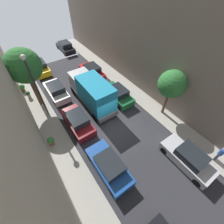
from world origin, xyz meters
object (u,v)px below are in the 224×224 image
object	(u,v)px
delivery_truck	(92,92)
potted_plant_0	(22,88)
pedestrian	(220,153)
potted_plant_1	(28,94)
parked_car_left_2	(109,166)
parked_car_left_3	(78,121)
parked_car_right_3	(92,71)
parked_car_left_4	(56,91)
parked_car_left_5	(40,67)
potted_plant_2	(51,141)
street_tree_1	(172,84)
parked_car_right_4	(65,47)
parked_car_right_1	(188,158)
parked_car_right_2	(117,94)
lamp_post	(33,80)
street_tree_2	(24,66)

from	to	relation	value
delivery_truck	potted_plant_0	distance (m)	8.91
pedestrian	potted_plant_1	bearing A→B (deg)	122.21
parked_car_left_2	potted_plant_0	xyz separation A→B (m)	(-3.10, 13.77, -0.06)
parked_car_left_3	potted_plant_0	distance (m)	9.05
parked_car_right_3	parked_car_left_4	bearing A→B (deg)	-167.26
parked_car_left_5	parked_car_right_3	bearing A→B (deg)	-42.67
delivery_truck	potted_plant_2	size ratio (longest dim) A/B	7.57
street_tree_1	potted_plant_0	xyz separation A→B (m)	(-11.07, 11.90, -3.04)
parked_car_left_2	potted_plant_2	xyz separation A→B (m)	(-2.81, 4.68, -0.08)
parked_car_right_3	parked_car_right_4	distance (m)	8.89
potted_plant_1	parked_car_left_2	bearing A→B (deg)	-77.02
parked_car_left_5	delivery_truck	distance (m)	10.30
street_tree_1	parked_car_left_3	bearing A→B (deg)	156.89
potted_plant_2	potted_plant_1	bearing A→B (deg)	89.97
parked_car_right_1	parked_car_left_2	bearing A→B (deg)	151.14
parked_car_right_2	street_tree_1	world-z (taller)	street_tree_1
parked_car_right_3	potted_plant_0	size ratio (longest dim) A/B	4.61
parked_car_left_2	parked_car_left_3	distance (m)	5.27
parked_car_left_2	potted_plant_1	size ratio (longest dim) A/B	5.16
parked_car_right_2	lamp_post	distance (m)	8.39
potted_plant_0	potted_plant_2	distance (m)	9.09
parked_car_right_3	parked_car_right_4	world-z (taller)	same
potted_plant_0	street_tree_2	bearing A→B (deg)	-72.64
parked_car_right_3	street_tree_2	bearing A→B (deg)	-167.94
parked_car_left_5	parked_car_left_4	bearing A→B (deg)	-90.00
street_tree_2	pedestrian	bearing A→B (deg)	-56.79
parked_car_right_2	delivery_truck	xyz separation A→B (m)	(-2.70, 0.78, 1.07)
parked_car_left_5	street_tree_1	xyz separation A→B (m)	(7.97, -15.11, 2.99)
parked_car_left_3	parked_car_left_5	size ratio (longest dim) A/B	1.00
parked_car_right_2	parked_car_right_4	xyz separation A→B (m)	(0.00, 14.58, 0.00)
parked_car_left_5	lamp_post	distance (m)	9.45
parked_car_right_2	lamp_post	xyz separation A→B (m)	(-7.30, 2.12, 3.56)
delivery_truck	lamp_post	size ratio (longest dim) A/B	1.03
parked_car_left_3	potted_plant_0	size ratio (longest dim) A/B	4.61
parked_car_left_4	parked_car_right_1	world-z (taller)	same
lamp_post	parked_car_left_5	bearing A→B (deg)	77.47
street_tree_1	lamp_post	distance (m)	11.87
parked_car_left_3	pedestrian	size ratio (longest dim) A/B	2.44
street_tree_2	potted_plant_0	xyz separation A→B (m)	(-1.05, 3.36, -4.03)
parked_car_right_3	potted_plant_1	bearing A→B (deg)	178.64
parked_car_right_1	parked_car_right_3	size ratio (longest dim) A/B	1.00
parked_car_right_3	potted_plant_1	distance (m)	8.21
parked_car_right_1	parked_car_right_4	distance (m)	23.87
delivery_truck	potted_plant_2	bearing A→B (deg)	-156.40
lamp_post	pedestrian	bearing A→B (deg)	-53.29
potted_plant_0	parked_car_right_4	bearing A→B (deg)	39.98
parked_car_left_4	parked_car_right_1	bearing A→B (deg)	-68.56
parked_car_right_4	potted_plant_0	size ratio (longest dim) A/B	4.61
delivery_truck	potted_plant_1	size ratio (longest dim) A/B	8.11
potted_plant_0	parked_car_right_2	bearing A→B (deg)	-41.28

